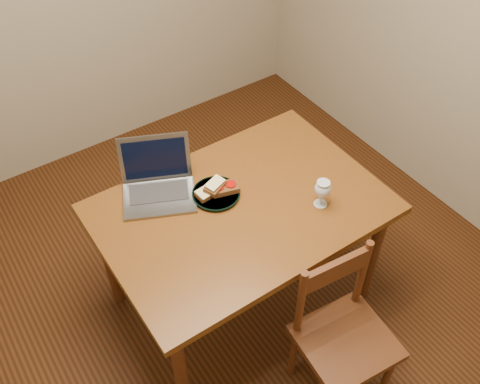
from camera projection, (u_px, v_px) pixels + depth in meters
floor at (220, 295)px, 3.01m from camera, size 3.20×3.20×0.02m
table at (242, 218)px, 2.53m from camera, size 1.30×0.90×0.74m
chair at (344, 331)px, 2.33m from camera, size 0.43×0.42×0.42m
plate at (216, 194)px, 2.51m from camera, size 0.23×0.23×0.02m
sandwich_cheese at (208, 192)px, 2.48m from camera, size 0.11×0.07×0.03m
sandwich_tomato at (225, 187)px, 2.50m from camera, size 0.14×0.11×0.04m
sandwich_top at (215, 185)px, 2.47m from camera, size 0.12×0.10×0.03m
milk_glass at (322, 193)px, 2.42m from camera, size 0.07×0.07×0.14m
laptop at (157, 179)px, 2.50m from camera, size 0.43×0.42×0.24m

